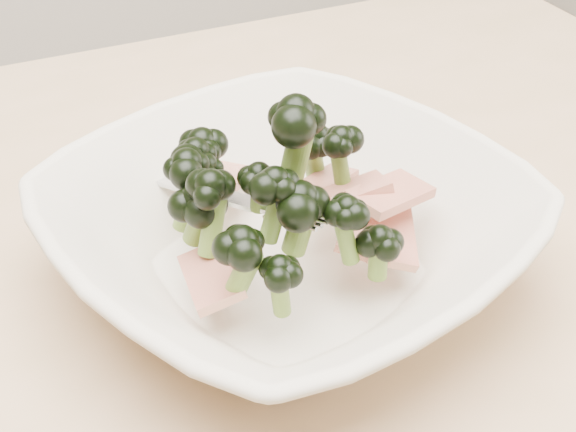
% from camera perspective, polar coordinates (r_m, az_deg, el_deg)
% --- Properties ---
extents(dining_table, '(1.20, 0.80, 0.75)m').
position_cam_1_polar(dining_table, '(0.62, -9.82, -12.32)').
color(dining_table, tan).
rests_on(dining_table, ground).
extents(broccoli_dish, '(0.38, 0.38, 0.15)m').
position_cam_1_polar(broccoli_dish, '(0.53, -0.13, -0.80)').
color(broccoli_dish, beige).
rests_on(broccoli_dish, dining_table).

